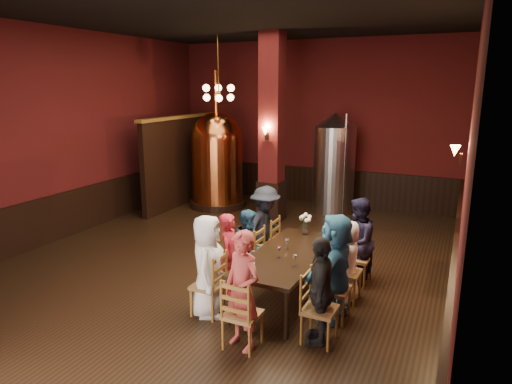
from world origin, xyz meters
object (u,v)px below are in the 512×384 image
at_px(person_1, 230,255).
at_px(rose_vase, 305,221).
at_px(person_2, 249,245).
at_px(steel_vessel, 334,163).
at_px(copper_kettle, 217,159).
at_px(dining_table, 288,257).
at_px(person_0, 208,266).

xyz_separation_m(person_1, rose_vase, (0.79, 1.30, 0.31)).
bearing_deg(person_2, person_1, 161.24).
xyz_separation_m(steel_vessel, rose_vase, (0.67, -4.28, -0.31)).
relative_size(copper_kettle, steel_vessel, 1.40).
bearing_deg(dining_table, person_2, 158.78).
height_order(person_0, steel_vessel, steel_vessel).
bearing_deg(person_1, dining_table, -77.28).
bearing_deg(person_2, copper_kettle, 17.70).
bearing_deg(person_0, steel_vessel, -18.88).
distance_m(copper_kettle, rose_vase, 5.08).
distance_m(person_0, person_1, 0.67).
bearing_deg(rose_vase, person_1, -121.23).
relative_size(person_0, rose_vase, 4.02).
bearing_deg(steel_vessel, copper_kettle, -164.83).
bearing_deg(copper_kettle, person_1, -58.46).
xyz_separation_m(dining_table, person_1, (-0.86, -0.32, -0.01)).
xyz_separation_m(person_2, steel_vessel, (0.11, 4.92, 0.68)).
distance_m(copper_kettle, steel_vessel, 3.15).
relative_size(dining_table, rose_vase, 6.40).
relative_size(dining_table, person_1, 1.77).
relative_size(steel_vessel, rose_vase, 6.93).
height_order(person_0, person_1, person_0).
bearing_deg(steel_vessel, person_0, -91.22).
relative_size(person_0, person_2, 1.20).
distance_m(dining_table, rose_vase, 1.04).
bearing_deg(person_2, steel_vessel, -19.18).
distance_m(person_2, steel_vessel, 4.97).
bearing_deg(rose_vase, person_0, -112.09).
xyz_separation_m(person_0, steel_vessel, (0.13, 6.25, 0.55)).
xyz_separation_m(dining_table, steel_vessel, (-0.73, 5.27, 0.62)).
height_order(dining_table, person_1, person_1).
xyz_separation_m(person_1, person_2, (0.01, 0.66, -0.05)).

